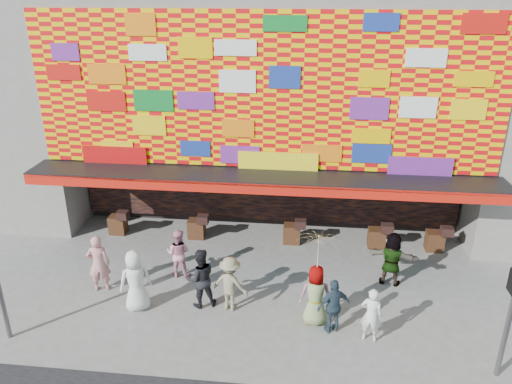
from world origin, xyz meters
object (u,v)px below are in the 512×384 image
at_px(ped_a, 136,281).
at_px(ped_c, 200,278).
at_px(ped_i, 178,253).
at_px(ped_g, 315,296).
at_px(parasol, 318,252).
at_px(ped_d, 230,284).
at_px(signal_right, 511,310).
at_px(ped_f, 392,259).
at_px(ped_e, 334,306).
at_px(ped_b, 99,263).
at_px(ped_h, 371,315).

bearing_deg(ped_a, ped_c, 165.26).
bearing_deg(ped_i, ped_g, 160.95).
distance_m(ped_g, parasol, 1.34).
distance_m(ped_a, ped_c, 1.82).
xyz_separation_m(ped_a, ped_d, (2.66, 0.30, -0.10)).
xyz_separation_m(signal_right, ped_f, (-2.04, 3.76, -0.99)).
bearing_deg(ped_e, signal_right, 137.72).
bearing_deg(parasol, signal_right, -19.11).
bearing_deg(signal_right, ped_e, 162.62).
height_order(ped_b, parasol, parasol).
bearing_deg(ped_i, ped_a, 73.91).
bearing_deg(ped_e, ped_f, -150.80).
distance_m(signal_right, ped_g, 4.72).
xyz_separation_m(ped_e, parasol, (-0.48, 0.30, 1.43)).
bearing_deg(ped_c, ped_g, 150.19).
relative_size(ped_d, ped_g, 0.93).
relative_size(signal_right, ped_b, 1.63).
bearing_deg(ped_b, ped_a, 136.59).
bearing_deg(ped_b, ped_e, 156.23).
relative_size(signal_right, ped_i, 1.86).
bearing_deg(ped_d, ped_f, -141.99).
bearing_deg(ped_f, ped_c, 30.86).
xyz_separation_m(ped_c, ped_d, (0.87, -0.07, -0.08)).
xyz_separation_m(ped_b, parasol, (6.48, -0.91, 1.31)).
height_order(ped_c, parasol, parasol).
relative_size(ped_e, ped_h, 1.02).
xyz_separation_m(signal_right, ped_i, (-8.68, 3.49, -1.05)).
bearing_deg(ped_i, parasol, 160.95).
bearing_deg(ped_b, ped_i, -167.78).
xyz_separation_m(ped_a, ped_e, (5.54, -0.40, -0.14)).
relative_size(ped_c, parasol, 0.90).
relative_size(ped_c, ped_e, 1.14).
xyz_separation_m(ped_b, ped_c, (3.21, -0.44, -0.01)).
bearing_deg(ped_i, signal_right, 163.65).
xyz_separation_m(ped_c, ped_f, (5.60, 1.77, -0.04)).
relative_size(ped_d, ped_h, 1.07).
relative_size(ped_a, ped_e, 1.17).
bearing_deg(ped_e, ped_a, -29.04).
distance_m(ped_a, ped_d, 2.67).
bearing_deg(ped_i, ped_d, 146.13).
bearing_deg(ped_i, ped_b, 31.68).
relative_size(ped_a, ped_d, 1.12).
height_order(ped_b, ped_g, ped_b).
bearing_deg(ped_h, ped_d, 1.02).
distance_m(ped_a, ped_g, 5.06).
bearing_deg(ped_g, ped_h, 155.10).
bearing_deg(ped_i, ped_c, 130.28).
bearing_deg(parasol, ped_i, 155.42).
xyz_separation_m(ped_c, parasol, (3.27, -0.47, 1.32)).
bearing_deg(signal_right, ped_i, 158.12).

